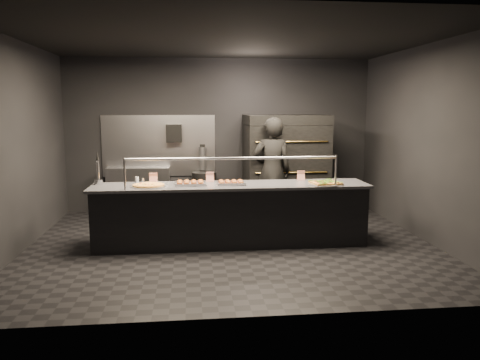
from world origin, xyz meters
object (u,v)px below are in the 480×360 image
at_px(pizza_oven, 285,165).
at_px(beer_tap, 98,175).
at_px(slider_tray_a, 190,183).
at_px(prep_shelf, 139,190).
at_px(slider_tray_b, 231,183).
at_px(towel_dispenser, 174,133).
at_px(worker, 272,171).
at_px(trash_bin, 204,192).
at_px(round_pizza, 149,185).
at_px(square_pizza, 326,183).
at_px(service_counter, 231,214).
at_px(fire_extinguisher, 203,158).

bearing_deg(pizza_oven, beer_tap, -151.63).
distance_m(pizza_oven, slider_tray_a, 2.62).
height_order(prep_shelf, slider_tray_b, slider_tray_b).
xyz_separation_m(prep_shelf, towel_dispenser, (0.70, 0.07, 1.10)).
relative_size(prep_shelf, worker, 0.64).
distance_m(beer_tap, trash_bin, 2.67).
height_order(prep_shelf, slider_tray_a, slider_tray_a).
height_order(towel_dispenser, round_pizza, towel_dispenser).
distance_m(towel_dispenser, worker, 2.18).
relative_size(beer_tap, trash_bin, 0.61).
bearing_deg(slider_tray_a, beer_tap, 171.48).
height_order(round_pizza, square_pizza, square_pizza).
distance_m(towel_dispenser, slider_tray_b, 2.64).
bearing_deg(square_pizza, slider_tray_a, 176.02).
bearing_deg(prep_shelf, square_pizza, -39.38).
bearing_deg(pizza_oven, trash_bin, 168.16).
bearing_deg(beer_tap, square_pizza, -5.82).
distance_m(service_counter, trash_bin, 2.25).
bearing_deg(worker, trash_bin, -41.68).
distance_m(towel_dispenser, round_pizza, 2.54).
relative_size(towel_dispenser, slider_tray_a, 0.71).
bearing_deg(towel_dispenser, pizza_oven, -13.14).
bearing_deg(worker, square_pizza, 113.08).
xyz_separation_m(beer_tap, slider_tray_a, (1.35, -0.20, -0.11)).
relative_size(service_counter, prep_shelf, 3.42).
bearing_deg(worker, towel_dispenser, -34.77).
relative_size(pizza_oven, towel_dispenser, 5.46).
relative_size(fire_extinguisher, square_pizza, 0.98).
distance_m(service_counter, slider_tray_a, 0.77).
distance_m(prep_shelf, round_pizza, 2.45).
relative_size(round_pizza, trash_bin, 0.65).
bearing_deg(slider_tray_a, service_counter, 0.27).
distance_m(pizza_oven, square_pizza, 2.05).
xyz_separation_m(pizza_oven, worker, (-0.37, -0.70, -0.03)).
relative_size(service_counter, trash_bin, 5.12).
xyz_separation_m(pizza_oven, trash_bin, (-1.53, 0.32, -0.57)).
distance_m(towel_dispenser, beer_tap, 2.48).
bearing_deg(square_pizza, worker, 113.20).
xyz_separation_m(towel_dispenser, slider_tray_a, (0.30, -2.39, -0.60)).
bearing_deg(service_counter, pizza_oven, 57.73).
height_order(towel_dispenser, fire_extinguisher, towel_dispenser).
distance_m(square_pizza, trash_bin, 2.98).
distance_m(service_counter, worker, 1.53).
relative_size(fire_extinguisher, worker, 0.27).
xyz_separation_m(pizza_oven, towel_dispenser, (-2.10, 0.49, 0.58)).
height_order(pizza_oven, round_pizza, pizza_oven).
xyz_separation_m(fire_extinguisher, trash_bin, (0.02, -0.18, -0.66)).
bearing_deg(beer_tap, pizza_oven, 28.37).
height_order(pizza_oven, fire_extinguisher, pizza_oven).
height_order(fire_extinguisher, slider_tray_b, fire_extinguisher).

